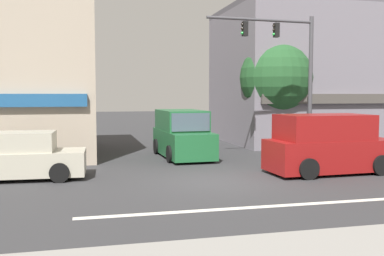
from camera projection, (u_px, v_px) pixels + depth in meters
name	position (u px, v px, depth m)	size (l,w,h in m)	color
ground_plane	(217.00, 181.00, 14.66)	(120.00, 120.00, 0.00)	#333335
lane_marking_stripe	(258.00, 207.00, 11.27)	(9.00, 0.24, 0.01)	silver
building_right_corner	(328.00, 76.00, 27.58)	(12.92, 8.45, 7.96)	slate
street_tree	(276.00, 78.00, 23.41)	(3.79, 3.79, 5.58)	#4C3823
utility_pole_far_right	(312.00, 69.00, 26.05)	(1.40, 0.22, 8.29)	brown
traffic_light_mast	(291.00, 63.00, 19.36)	(4.89, 0.36, 6.20)	#47474C
van_crossing_leftbound	(182.00, 135.00, 20.22)	(2.16, 4.66, 2.11)	#1E6033
van_parked_curbside	(329.00, 145.00, 16.07)	(4.67, 2.18, 2.11)	maroon
sedan_crossing_center	(23.00, 158.00, 14.94)	(4.18, 2.03, 1.58)	#B7B29E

